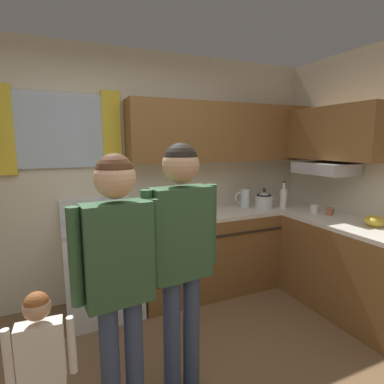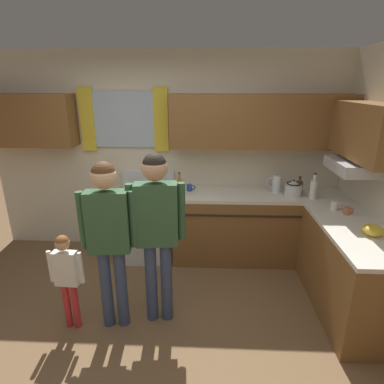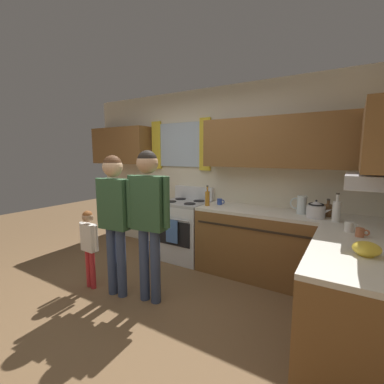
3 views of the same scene
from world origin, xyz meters
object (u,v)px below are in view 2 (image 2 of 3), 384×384
bottle_oil_amber (179,186)px  water_pitcher (276,184)px  mug_cobalt_blue (190,188)px  mug_ceramic_white (335,205)px  bottle_milk_white (313,189)px  bottle_squat_brown (299,186)px  cup_terracotta (347,211)px  small_child (66,272)px  mixing_bowl (373,230)px  stove_oven (147,222)px  stovetop_kettle (293,188)px  adult_in_plaid (157,221)px  adult_holding_child (108,228)px

bottle_oil_amber → water_pitcher: bearing=7.5°
bottle_oil_amber → mug_cobalt_blue: bearing=54.3°
mug_ceramic_white → bottle_milk_white: bearing=110.6°
bottle_squat_brown → cup_terracotta: bottle_squat_brown is taller
mug_ceramic_white → small_child: bearing=-161.9°
water_pitcher → mixing_bowl: 1.33m
bottle_squat_brown → cup_terracotta: size_ratio=1.88×
bottle_milk_white → stove_oven: bearing=175.3°
mug_ceramic_white → stovetop_kettle: (-0.34, 0.44, 0.05)m
bottle_squat_brown → bottle_milk_white: bottle_milk_white is taller
adult_in_plaid → small_child: (-0.81, -0.16, -0.44)m
stove_oven → mixing_bowl: size_ratio=5.97×
stovetop_kettle → bottle_squat_brown: bearing=52.6°
mug_ceramic_white → mug_cobalt_blue: 1.71m
water_pitcher → bottle_milk_white: bearing=-29.0°
mug_cobalt_blue → small_child: size_ratio=0.12×
cup_terracotta → adult_holding_child: 2.43m
cup_terracotta → adult_holding_child: adult_holding_child is taller
bottle_squat_brown → mug_ceramic_white: bottle_squat_brown is taller
adult_in_plaid → cup_terracotta: bearing=16.9°
mug_ceramic_white → bottle_oil_amber: bearing=166.8°
mug_cobalt_blue → small_child: mug_cobalt_blue is taller
stove_oven → mixing_bowl: 2.59m
stove_oven → stovetop_kettle: size_ratio=4.02×
adult_holding_child → mug_cobalt_blue: bearing=65.3°
stove_oven → adult_holding_child: 1.44m
bottle_oil_amber → stovetop_kettle: bottle_oil_amber is taller
bottle_squat_brown → small_child: (-2.42, -1.44, -0.38)m
bottle_oil_amber → stovetop_kettle: bearing=1.2°
bottle_milk_white → adult_holding_child: 2.41m
cup_terracotta → adult_holding_child: size_ratio=0.07×
stove_oven → water_pitcher: bearing=1.6°
stove_oven → water_pitcher: size_ratio=5.00×
stovetop_kettle → adult_holding_child: bearing=-146.8°
stove_oven → bottle_squat_brown: size_ratio=5.37×
mixing_bowl → small_child: 2.79m
bottle_milk_white → adult_holding_child: (-2.11, -1.16, -0.01)m
stovetop_kettle → mixing_bowl: stovetop_kettle is taller
mug_cobalt_blue → adult_holding_child: 1.52m
bottle_squat_brown → mixing_bowl: bottle_squat_brown is taller
bottle_milk_white → small_child: bottle_milk_white is taller
small_child → cup_terracotta: bearing=15.2°
mug_cobalt_blue → bottle_milk_white: bearing=-8.5°
bottle_milk_white → mixing_bowl: 0.99m
small_child → mixing_bowl: bearing=5.3°
stove_oven → bottle_oil_amber: bottle_oil_amber is taller
stovetop_kettle → water_pitcher: size_ratio=1.24×
mixing_bowl → adult_in_plaid: bearing=-177.1°
mug_ceramic_white → stovetop_kettle: stovetop_kettle is taller
bottle_squat_brown → adult_in_plaid: 2.06m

